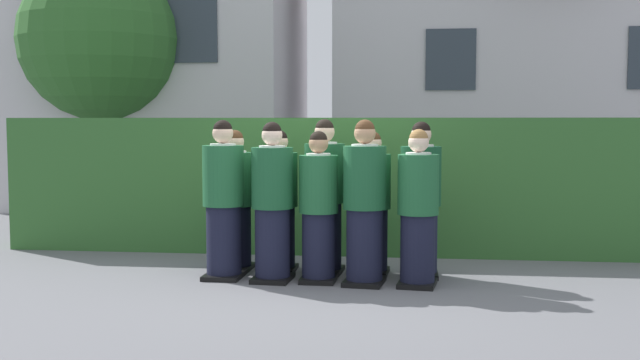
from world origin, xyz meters
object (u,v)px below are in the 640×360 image
object	(u,v)px
student_front_row_2	(319,210)
student_front_row_3	(365,206)
student_rear_row_1	(279,204)
student_front_row_1	(272,206)
student_front_row_4	(418,212)
student_rear_row_2	(325,200)
student_front_row_0	(223,203)
student_rear_row_4	(420,203)
student_rear_row_3	(372,206)
student_rear_row_0	(235,204)

from	to	relation	value
student_front_row_2	student_front_row_3	bearing A→B (deg)	-8.81
student_front_row_3	student_rear_row_1	world-z (taller)	student_front_row_3
student_front_row_1	student_front_row_2	size ratio (longest dim) A/B	1.06
student_front_row_4	student_rear_row_2	world-z (taller)	student_rear_row_2
student_front_row_0	student_front_row_4	xyz separation A→B (m)	(2.05, -0.15, -0.05)
student_front_row_0	student_front_row_3	bearing A→B (deg)	-4.85
student_front_row_2	student_rear_row_1	distance (m)	0.71
student_front_row_2	student_front_row_3	world-z (taller)	student_front_row_3
student_rear_row_4	student_rear_row_1	bearing A→B (deg)	175.87
student_front_row_4	student_rear_row_3	xyz separation A→B (m)	(-0.49, 0.55, -0.01)
student_front_row_1	student_rear_row_1	size ratio (longest dim) A/B	1.06
student_rear_row_4	student_front_row_0	bearing A→B (deg)	-170.74
student_rear_row_2	student_rear_row_4	world-z (taller)	student_rear_row_2
student_front_row_2	student_rear_row_2	distance (m)	0.47
student_rear_row_0	student_front_row_4	bearing A→B (deg)	-16.90
student_front_row_0	student_rear_row_2	distance (m)	1.12
student_front_row_0	student_front_row_1	size ratio (longest dim) A/B	1.01
student_rear_row_0	student_rear_row_1	bearing A→B (deg)	-1.34
student_front_row_0	student_rear_row_4	bearing A→B (deg)	9.26
student_front_row_0	student_rear_row_2	bearing A→B (deg)	21.51
student_rear_row_0	student_rear_row_1	size ratio (longest dim) A/B	1.00
student_rear_row_3	student_front_row_1	bearing A→B (deg)	-154.60
student_front_row_0	student_rear_row_3	world-z (taller)	student_front_row_0
student_front_row_1	student_rear_row_0	size ratio (longest dim) A/B	1.06
student_front_row_0	student_rear_row_1	world-z (taller)	student_front_row_0
student_front_row_0	student_front_row_2	size ratio (longest dim) A/B	1.07
student_front_row_1	student_front_row_3	size ratio (longest dim) A/B	0.99
student_rear_row_0	student_front_row_1	bearing A→B (deg)	-46.25
student_rear_row_0	student_rear_row_1	xyz separation A→B (m)	(0.50, -0.01, 0.00)
student_rear_row_1	student_rear_row_3	bearing A→B (deg)	-2.82
student_front_row_0	student_front_row_2	distance (m)	1.03
student_front_row_4	student_rear_row_3	world-z (taller)	student_front_row_4
student_rear_row_1	student_rear_row_3	size ratio (longest dim) A/B	1.01
student_front_row_4	student_front_row_2	bearing A→B (deg)	174.45
student_front_row_0	student_front_row_3	distance (m)	1.52
student_front_row_2	student_rear_row_0	size ratio (longest dim) A/B	1.00
student_front_row_3	student_rear_row_1	distance (m)	1.15
student_front_row_3	student_rear_row_1	size ratio (longest dim) A/B	1.07
student_rear_row_2	student_rear_row_3	size ratio (longest dim) A/B	1.08
student_front_row_3	student_rear_row_4	world-z (taller)	student_front_row_3
student_front_row_2	student_rear_row_4	xyz separation A→B (m)	(1.06, 0.39, 0.05)
student_front_row_2	student_rear_row_2	size ratio (longest dim) A/B	0.93
student_front_row_0	student_front_row_1	world-z (taller)	student_front_row_0
student_front_row_2	student_rear_row_3	size ratio (longest dim) A/B	1.00
student_rear_row_1	student_rear_row_4	bearing A→B (deg)	-4.13
student_front_row_1	student_rear_row_4	xyz separation A→B (m)	(1.54, 0.42, 0.00)
student_front_row_2	student_rear_row_1	size ratio (longest dim) A/B	1.00
student_front_row_1	student_rear_row_3	xyz separation A→B (m)	(1.02, 0.48, -0.05)
student_front_row_0	student_rear_row_0	size ratio (longest dim) A/B	1.07
student_front_row_4	student_rear_row_2	xyz separation A→B (m)	(-1.02, 0.56, 0.05)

